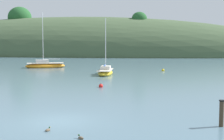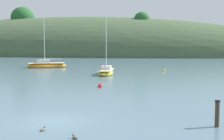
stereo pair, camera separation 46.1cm
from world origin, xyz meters
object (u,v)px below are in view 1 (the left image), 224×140
sailboat_blue_center (45,65)px  duck_lone_left (48,130)px  mooring_buoy_outer (101,86)px  mooring_buoy_inner (163,70)px  duck_lead (81,138)px  sailboat_cream_ketch (105,72)px  jetty_piling (222,113)px

sailboat_blue_center → duck_lone_left: sailboat_blue_center is taller
mooring_buoy_outer → mooring_buoy_inner: bearing=71.6°
duck_lead → mooring_buoy_outer: bearing=97.8°
sailboat_cream_ketch → mooring_buoy_inner: bearing=40.1°
duck_lead → duck_lone_left: same height
mooring_buoy_outer → mooring_buoy_inner: 19.82m
duck_lead → sailboat_cream_ketch: bearing=97.8°
sailboat_cream_ketch → mooring_buoy_inner: 10.39m
mooring_buoy_outer → mooring_buoy_inner: size_ratio=1.00×
duck_lone_left → sailboat_cream_ketch: bearing=94.1°
sailboat_blue_center → mooring_buoy_outer: bearing=-57.1°
sailboat_cream_ketch → sailboat_blue_center: 16.07m
sailboat_blue_center → jetty_piling: bearing=-56.5°
duck_lead → jetty_piling: size_ratio=0.26×
mooring_buoy_inner → duck_lone_left: size_ratio=1.28×
duck_lead → duck_lone_left: size_ratio=0.90×
mooring_buoy_inner → jetty_piling: 32.60m
duck_lead → jetty_piling: (6.99, 3.34, 0.69)m
sailboat_blue_center → mooring_buoy_inner: sailboat_blue_center is taller
sailboat_blue_center → duck_lead: bearing=-67.0°
sailboat_cream_ketch → mooring_buoy_inner: (7.95, 6.68, -0.25)m
mooring_buoy_inner → duck_lone_left: 35.25m
mooring_buoy_outer → jetty_piling: 16.52m
sailboat_blue_center → jetty_piling: (23.60, -35.72, 0.33)m
sailboat_cream_ketch → mooring_buoy_outer: sailboat_cream_ketch is taller
mooring_buoy_outer → duck_lone_left: size_ratio=1.28×
mooring_buoy_inner → sailboat_cream_ketch: bearing=-139.9°
sailboat_cream_ketch → mooring_buoy_outer: size_ratio=14.89×
sailboat_blue_center → duck_lead: size_ratio=26.04×
mooring_buoy_inner → duck_lead: (-3.94, -35.79, -0.07)m
sailboat_blue_center → duck_lone_left: 40.72m
sailboat_blue_center → duck_lead: sailboat_blue_center is taller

